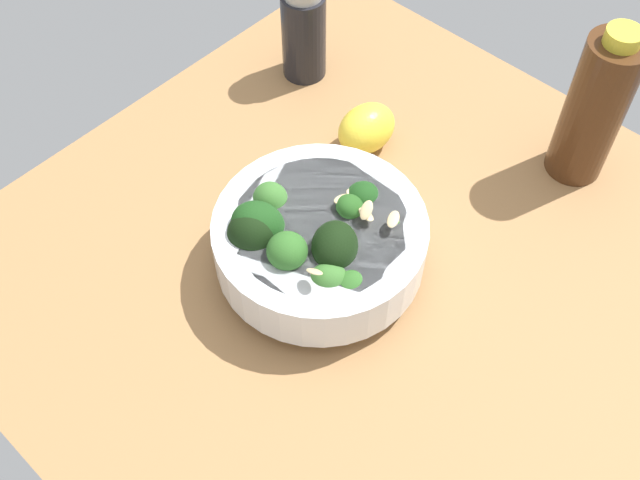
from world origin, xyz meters
The scene contains 5 objects.
ground_plane centered at (0.00, 0.00, -2.37)cm, with size 64.79×64.79×4.75cm, color #996D42.
bowl_of_broccoli centered at (-2.72, -3.33, 4.27)cm, with size 18.99×18.99×9.33cm.
lemon_wedge centered at (-9.44, 11.36, 2.60)cm, with size 6.43×4.84×5.19cm, color yellow.
bottle_tall centered at (-22.16, 15.48, 5.90)cm, with size 4.86×4.86×12.40cm.
bottle_short centered at (7.96, 23.69, 8.11)cm, with size 5.66×5.66×17.13cm.
Camera 1 is at (24.46, -32.21, 58.38)cm, focal length 42.60 mm.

